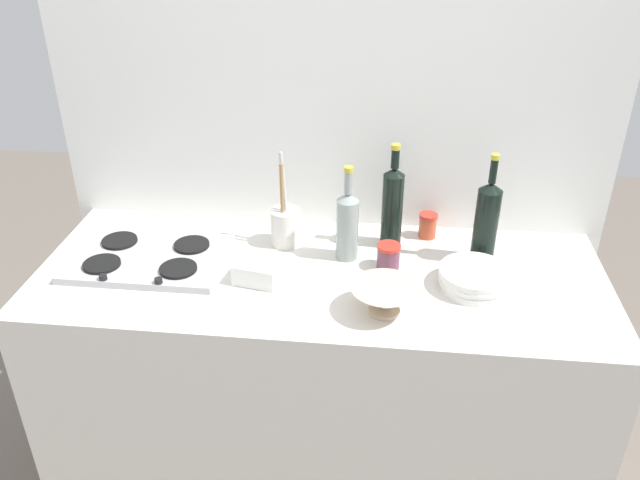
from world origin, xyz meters
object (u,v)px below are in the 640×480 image
plate_stack (475,279)px  butter_dish (257,273)px  condiment_jar_front (428,225)px  mixing_bowl (385,299)px  utensil_crock (286,225)px  wine_bottle_leftmost (486,221)px  wine_bottle_mid_right (347,224)px  condiment_jar_rear (388,256)px  stovetop_hob (148,258)px  wine_bottle_mid_left (392,205)px

plate_stack → butter_dish: bearing=-176.1°
condiment_jar_front → mixing_bowl: bearing=-106.4°
utensil_crock → butter_dish: bearing=-101.7°
wine_bottle_leftmost → wine_bottle_mid_right: (-0.44, -0.03, -0.02)m
plate_stack → condiment_jar_rear: 0.28m
utensil_crock → wine_bottle_mid_right: bearing=-17.9°
utensil_crock → mixing_bowl: bearing=-46.7°
wine_bottle_mid_right → butter_dish: 0.33m
utensil_crock → stovetop_hob: bearing=-158.1°
butter_dish → condiment_jar_front: (0.53, 0.35, 0.01)m
wine_bottle_mid_left → condiment_jar_front: bearing=28.2°
wine_bottle_mid_right → stovetop_hob: bearing=-170.9°
utensil_crock → wine_bottle_leftmost: bearing=-3.3°
wine_bottle_mid_left → condiment_jar_rear: size_ratio=4.35×
stovetop_hob → plate_stack: size_ratio=2.20×
mixing_bowl → condiment_jar_rear: 0.24m
wine_bottle_leftmost → mixing_bowl: bearing=-133.3°
wine_bottle_mid_right → condiment_jar_rear: wine_bottle_mid_right is taller
stovetop_hob → condiment_jar_front: (0.90, 0.27, 0.03)m
wine_bottle_mid_left → wine_bottle_leftmost: bearing=-13.2°
stovetop_hob → utensil_crock: (0.43, 0.17, 0.06)m
wine_bottle_mid_left → condiment_jar_rear: 0.19m
stovetop_hob → wine_bottle_mid_right: size_ratio=1.54×
mixing_bowl → condiment_jar_front: size_ratio=2.30×
wine_bottle_mid_left → wine_bottle_mid_right: bearing=-144.4°
wine_bottle_mid_right → utensil_crock: utensil_crock is taller
mixing_bowl → butter_dish: mixing_bowl is taller
wine_bottle_leftmost → wine_bottle_mid_left: wine_bottle_leftmost is taller
wine_bottle_mid_left → butter_dish: bearing=-145.2°
mixing_bowl → condiment_jar_rear: bearing=88.7°
mixing_bowl → stovetop_hob: bearing=165.9°
wine_bottle_mid_left → condiment_jar_front: size_ratio=4.14×
plate_stack → wine_bottle_leftmost: bearing=77.0°
wine_bottle_leftmost → mixing_bowl: (-0.31, -0.33, -0.10)m
mixing_bowl → condiment_jar_rear: (0.01, 0.24, -0.01)m
condiment_jar_front → condiment_jar_rear: 0.26m
plate_stack → condiment_jar_front: bearing=113.7°
plate_stack → mixing_bowl: bearing=-149.2°
wine_bottle_mid_left → wine_bottle_mid_right: (-0.14, -0.10, -0.02)m
plate_stack → mixing_bowl: (-0.27, -0.16, 0.02)m
utensil_crock → condiment_jar_rear: bearing=-19.0°
plate_stack → wine_bottle_mid_left: size_ratio=0.62×
stovetop_hob → butter_dish: 0.38m
condiment_jar_front → wine_bottle_mid_left: bearing=-151.8°
butter_dish → utensil_crock: (0.05, 0.25, 0.04)m
mixing_bowl → plate_stack: bearing=30.8°
wine_bottle_leftmost → mixing_bowl: wine_bottle_leftmost is taller
wine_bottle_leftmost → wine_bottle_mid_right: size_ratio=1.15×
condiment_jar_front → plate_stack: bearing=-66.3°
wine_bottle_mid_right → utensil_crock: bearing=162.1°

